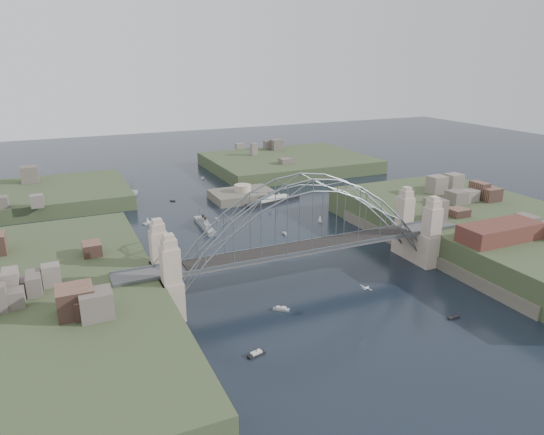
% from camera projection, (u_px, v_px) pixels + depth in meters
% --- Properties ---
extents(ground, '(500.00, 500.00, 0.00)m').
position_uv_depth(ground, '(304.00, 281.00, 113.91)').
color(ground, black).
rests_on(ground, ground).
extents(bridge, '(84.00, 13.80, 24.60)m').
position_uv_depth(bridge, '(306.00, 230.00, 110.12)').
color(bridge, '#505053').
rests_on(bridge, ground).
extents(shore_west, '(50.50, 90.00, 12.00)m').
position_uv_depth(shore_west, '(27.00, 327.00, 90.76)').
color(shore_west, '#364426').
rests_on(shore_west, ground).
extents(shore_east, '(50.50, 90.00, 12.00)m').
position_uv_depth(shore_east, '(490.00, 237.00, 135.85)').
color(shore_east, '#364426').
rests_on(shore_east, ground).
extents(headland_nw, '(60.00, 45.00, 9.00)m').
position_uv_depth(headland_nw, '(39.00, 202.00, 174.43)').
color(headland_nw, '#364426').
rests_on(headland_nw, ground).
extents(headland_ne, '(70.00, 55.00, 9.50)m').
position_uv_depth(headland_ne, '(288.00, 167.00, 228.64)').
color(headland_ne, '#364426').
rests_on(headland_ne, ground).
extents(fort_island, '(22.00, 16.00, 9.40)m').
position_uv_depth(fort_island, '(243.00, 200.00, 179.38)').
color(fort_island, '#565144').
rests_on(fort_island, ground).
extents(wharf_shed, '(20.00, 8.00, 4.00)m').
position_uv_depth(wharf_shed, '(500.00, 232.00, 116.01)').
color(wharf_shed, '#592D26').
rests_on(wharf_shed, shore_east).
extents(finger_pier, '(4.00, 22.00, 1.40)m').
position_uv_depth(finger_pier, '(530.00, 297.00, 104.78)').
color(finger_pier, '#505053').
rests_on(finger_pier, ground).
extents(naval_cruiser_near, '(2.74, 17.12, 5.12)m').
position_uv_depth(naval_cruiser_near, '(205.00, 225.00, 149.43)').
color(naval_cruiser_near, gray).
rests_on(naval_cruiser_near, ground).
extents(naval_cruiser_far, '(8.31, 16.36, 5.63)m').
position_uv_depth(naval_cruiser_far, '(130.00, 197.00, 179.33)').
color(naval_cruiser_far, gray).
rests_on(naval_cruiser_far, ground).
extents(ocean_liner, '(22.19, 8.11, 5.42)m').
position_uv_depth(ocean_liner, '(273.00, 201.00, 174.41)').
color(ocean_liner, black).
rests_on(ocean_liner, ground).
extents(aeroplane, '(1.65, 2.92, 0.43)m').
position_uv_depth(aeroplane, '(366.00, 288.00, 96.92)').
color(aeroplane, silver).
extents(small_boat_a, '(1.59, 2.83, 2.38)m').
position_uv_depth(small_boat_a, '(189.00, 269.00, 118.26)').
color(small_boat_a, silver).
rests_on(small_boat_a, ground).
extents(small_boat_b, '(0.87, 1.78, 1.43)m').
position_uv_depth(small_boat_b, '(284.00, 233.00, 143.65)').
color(small_boat_b, silver).
rests_on(small_boat_b, ground).
extents(small_boat_c, '(3.32, 2.82, 1.43)m').
position_uv_depth(small_boat_c, '(281.00, 309.00, 100.62)').
color(small_boat_c, silver).
rests_on(small_boat_c, ground).
extents(small_boat_d, '(1.57, 2.56, 2.38)m').
position_uv_depth(small_boat_d, '(320.00, 219.00, 154.88)').
color(small_boat_d, silver).
rests_on(small_boat_d, ground).
extents(small_boat_e, '(3.57, 2.93, 2.38)m').
position_uv_depth(small_boat_e, '(148.00, 221.00, 152.96)').
color(small_boat_e, silver).
rests_on(small_boat_e, ground).
extents(small_boat_f, '(1.14, 1.85, 1.43)m').
position_uv_depth(small_boat_f, '(217.00, 219.00, 156.27)').
color(small_boat_f, silver).
rests_on(small_boat_f, ground).
extents(small_boat_g, '(2.45, 0.82, 0.45)m').
position_uv_depth(small_boat_g, '(453.00, 318.00, 97.55)').
color(small_boat_g, silver).
rests_on(small_boat_g, ground).
extents(small_boat_h, '(1.92, 1.66, 0.45)m').
position_uv_depth(small_boat_h, '(173.00, 201.00, 176.70)').
color(small_boat_h, silver).
rests_on(small_boat_h, ground).
extents(small_boat_i, '(0.81, 2.39, 1.43)m').
position_uv_depth(small_boat_i, '(368.00, 235.00, 142.39)').
color(small_boat_i, silver).
rests_on(small_boat_i, ground).
extents(small_boat_j, '(3.43, 1.82, 1.43)m').
position_uv_depth(small_boat_j, '(256.00, 354.00, 85.42)').
color(small_boat_j, silver).
rests_on(small_boat_j, ground).
extents(small_boat_k, '(1.85, 2.15, 1.43)m').
position_uv_depth(small_boat_k, '(203.00, 178.00, 209.19)').
color(small_boat_k, silver).
rests_on(small_boat_k, ground).
extents(small_boat_l, '(1.32, 2.45, 1.43)m').
position_uv_depth(small_boat_l, '(101.00, 264.00, 122.26)').
color(small_boat_l, silver).
rests_on(small_boat_l, ground).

